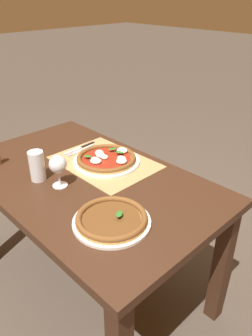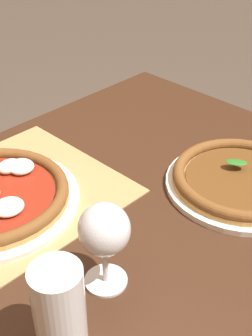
{
  "view_description": "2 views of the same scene",
  "coord_description": "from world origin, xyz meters",
  "px_view_note": "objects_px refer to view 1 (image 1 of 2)",
  "views": [
    {
      "loc": [
        -1.12,
        0.81,
        1.54
      ],
      "look_at": [
        -0.17,
        -0.12,
        0.81
      ],
      "focal_mm": 35.0,
      "sensor_mm": 36.0,
      "label": 1
    },
    {
      "loc": [
        0.36,
        0.52,
        1.32
      ],
      "look_at": [
        -0.18,
        -0.01,
        0.8
      ],
      "focal_mm": 50.0,
      "sensor_mm": 36.0,
      "label": 2
    }
  ],
  "objects_px": {
    "fork": "(81,150)",
    "pizza_far": "(112,219)",
    "pizza_near": "(107,159)",
    "knife": "(80,148)",
    "wine_glass": "(58,166)",
    "pint_glass": "(37,166)"
  },
  "relations": [
    {
      "from": "pint_glass",
      "to": "fork",
      "type": "height_order",
      "value": "pint_glass"
    },
    {
      "from": "pint_glass",
      "to": "wine_glass",
      "type": "bearing_deg",
      "value": -162.19
    },
    {
      "from": "fork",
      "to": "pizza_far",
      "type": "bearing_deg",
      "value": 152.84
    },
    {
      "from": "fork",
      "to": "knife",
      "type": "xyz_separation_m",
      "value": [
        0.03,
        -0.01,
        0.0
      ]
    },
    {
      "from": "wine_glass",
      "to": "fork",
      "type": "height_order",
      "value": "wine_glass"
    },
    {
      "from": "wine_glass",
      "to": "pint_glass",
      "type": "xyz_separation_m",
      "value": [
        0.12,
        0.04,
        -0.04
      ]
    },
    {
      "from": "pizza_near",
      "to": "wine_glass",
      "type": "relative_size",
      "value": 2.24
    },
    {
      "from": "pizza_far",
      "to": "knife",
      "type": "xyz_separation_m",
      "value": [
        0.62,
        -0.32,
        -0.01
      ]
    },
    {
      "from": "pint_glass",
      "to": "knife",
      "type": "distance_m",
      "value": 0.37
    },
    {
      "from": "pizza_near",
      "to": "fork",
      "type": "xyz_separation_m",
      "value": [
        0.21,
        0.01,
        -0.02
      ]
    },
    {
      "from": "pizza_far",
      "to": "wine_glass",
      "type": "height_order",
      "value": "wine_glass"
    },
    {
      "from": "pizza_near",
      "to": "pint_glass",
      "type": "height_order",
      "value": "pint_glass"
    },
    {
      "from": "wine_glass",
      "to": "knife",
      "type": "distance_m",
      "value": 0.41
    },
    {
      "from": "fork",
      "to": "knife",
      "type": "bearing_deg",
      "value": -22.16
    },
    {
      "from": "pizza_far",
      "to": "fork",
      "type": "relative_size",
      "value": 1.52
    },
    {
      "from": "pint_glass",
      "to": "fork",
      "type": "xyz_separation_m",
      "value": [
        0.11,
        -0.33,
        -0.06
      ]
    },
    {
      "from": "pizza_near",
      "to": "wine_glass",
      "type": "distance_m",
      "value": 0.31
    },
    {
      "from": "pizza_near",
      "to": "knife",
      "type": "height_order",
      "value": "pizza_near"
    },
    {
      "from": "pint_glass",
      "to": "knife",
      "type": "relative_size",
      "value": 0.67
    },
    {
      "from": "pizza_near",
      "to": "knife",
      "type": "xyz_separation_m",
      "value": [
        0.23,
        -0.0,
        -0.02
      ]
    },
    {
      "from": "knife",
      "to": "fork",
      "type": "bearing_deg",
      "value": 157.84
    },
    {
      "from": "pizza_far",
      "to": "pint_glass",
      "type": "height_order",
      "value": "pint_glass"
    }
  ]
}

